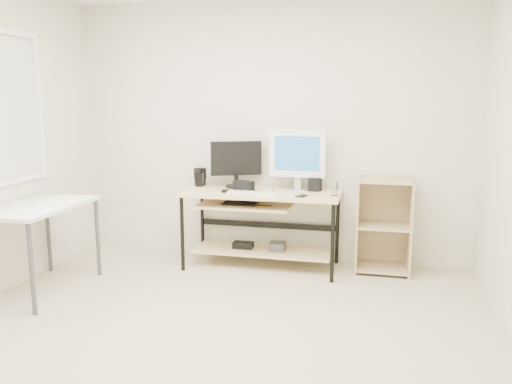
{
  "coord_description": "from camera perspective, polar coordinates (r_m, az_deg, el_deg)",
  "views": [
    {
      "loc": [
        1.04,
        -2.94,
        1.58
      ],
      "look_at": [
        0.03,
        1.3,
        0.81
      ],
      "focal_mm": 35.0,
      "sensor_mm": 36.0,
      "label": 1
    }
  ],
  "objects": [
    {
      "name": "room",
      "position": [
        3.22,
        -8.14,
        5.26
      ],
      "size": [
        4.01,
        4.01,
        2.62
      ],
      "color": "#C0B493",
      "rests_on": "ground"
    },
    {
      "name": "desk",
      "position": [
        4.83,
        0.36,
        -2.39
      ],
      "size": [
        1.5,
        0.65,
        0.75
      ],
      "color": "beige",
      "rests_on": "ground"
    },
    {
      "name": "side_table",
      "position": [
        4.55,
        -23.63,
        -2.33
      ],
      "size": [
        0.6,
        1.0,
        0.75
      ],
      "color": "white",
      "rests_on": "ground"
    },
    {
      "name": "shelf_unit",
      "position": [
        4.89,
        14.37,
        -3.6
      ],
      "size": [
        0.5,
        0.4,
        0.9
      ],
      "color": "tan",
      "rests_on": "ground"
    },
    {
      "name": "black_monitor",
      "position": [
        4.98,
        -2.29,
        3.54
      ],
      "size": [
        0.48,
        0.26,
        0.46
      ],
      "rotation": [
        0.0,
        0.0,
        0.42
      ],
      "color": "black",
      "rests_on": "desk"
    },
    {
      "name": "white_imac",
      "position": [
        4.85,
        4.74,
        4.23
      ],
      "size": [
        0.55,
        0.18,
        0.59
      ],
      "rotation": [
        0.0,
        0.0,
        -0.04
      ],
      "color": "silver",
      "rests_on": "desk"
    },
    {
      "name": "keyboard",
      "position": [
        4.66,
        -0.34,
        -0.11
      ],
      "size": [
        0.49,
        0.14,
        0.02
      ],
      "primitive_type": "cube",
      "rotation": [
        0.0,
        0.0,
        -0.02
      ],
      "color": "white",
      "rests_on": "desk"
    },
    {
      "name": "mouse",
      "position": [
        4.75,
        1.59,
        0.23
      ],
      "size": [
        0.08,
        0.13,
        0.04
      ],
      "primitive_type": "ellipsoid",
      "rotation": [
        0.0,
        0.0,
        0.07
      ],
      "color": "#ACACB0",
      "rests_on": "desk"
    },
    {
      "name": "center_speaker",
      "position": [
        4.8,
        -1.41,
        0.7
      ],
      "size": [
        0.22,
        0.15,
        0.1
      ],
      "primitive_type": "cube",
      "rotation": [
        0.0,
        0.0,
        -0.36
      ],
      "color": "black",
      "rests_on": "desk"
    },
    {
      "name": "speaker_left",
      "position": [
        5.16,
        -6.4,
        1.79
      ],
      "size": [
        0.12,
        0.12,
        0.18
      ],
      "rotation": [
        0.0,
        0.0,
        -0.41
      ],
      "color": "black",
      "rests_on": "desk"
    },
    {
      "name": "speaker_right",
      "position": [
        4.85,
        6.77,
        0.89
      ],
      "size": [
        0.13,
        0.13,
        0.13
      ],
      "primitive_type": "cube",
      "rotation": [
        0.0,
        0.0,
        -0.17
      ],
      "color": "black",
      "rests_on": "desk"
    },
    {
      "name": "audio_controller",
      "position": [
        5.09,
        -6.45,
        1.4
      ],
      "size": [
        0.07,
        0.05,
        0.14
      ],
      "primitive_type": "cube",
      "rotation": [
        0.0,
        0.0,
        0.08
      ],
      "color": "black",
      "rests_on": "desk"
    },
    {
      "name": "volume_puck",
      "position": [
        4.74,
        -3.55,
        0.12
      ],
      "size": [
        0.08,
        0.08,
        0.03
      ],
      "primitive_type": "cylinder",
      "rotation": [
        0.0,
        0.0,
        -0.16
      ],
      "color": "black",
      "rests_on": "desk"
    },
    {
      "name": "smartphone",
      "position": [
        4.54,
        5.2,
        -0.45
      ],
      "size": [
        0.11,
        0.14,
        0.01
      ],
      "primitive_type": "cube",
      "rotation": [
        0.0,
        0.0,
        -0.39
      ],
      "color": "black",
      "rests_on": "desk"
    },
    {
      "name": "coaster",
      "position": [
        4.61,
        8.97,
        -0.41
      ],
      "size": [
        0.1,
        0.1,
        0.01
      ],
      "primitive_type": "cylinder",
      "rotation": [
        0.0,
        0.0,
        0.35
      ],
      "color": "#A8854C",
      "rests_on": "desk"
    },
    {
      "name": "drinking_glass",
      "position": [
        4.6,
        8.99,
        0.4
      ],
      "size": [
        0.08,
        0.08,
        0.13
      ],
      "primitive_type": "cylinder",
      "rotation": [
        0.0,
        0.0,
        0.35
      ],
      "color": "white",
      "rests_on": "coaster"
    }
  ]
}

